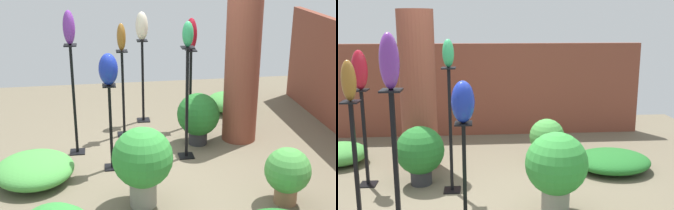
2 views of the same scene
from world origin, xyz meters
The scene contains 19 objects.
ground_plane centered at (0.00, 0.00, 0.00)m, with size 8.00×8.00×0.00m, color #6B604C.
brick_pillar centered at (-0.92, 1.23, 1.08)m, with size 0.48×0.48×2.16m, color brown.
pedestal_violet centered at (-0.78, -1.08, 0.69)m, with size 0.20×0.20×1.50m.
pedestal_jade centered at (-0.44, 0.36, 0.69)m, with size 0.20×0.20×1.49m.
pedestal_bronze centered at (-1.31, -0.41, 0.59)m, with size 0.20×0.20×1.28m.
pedestal_ruby centered at (-1.50, 0.62, 0.55)m, with size 0.20×0.20×1.21m.
pedestal_ivory centered at (-1.84, -0.07, 0.60)m, with size 0.20×0.20×1.31m.
pedestal_cobalt centered at (-0.25, -0.63, 0.50)m, with size 0.20×0.20×1.10m.
art_vase_violet centered at (-0.78, -1.08, 1.71)m, with size 0.15×0.15×0.43m, color #6B2D8C.
art_vase_jade centered at (-0.44, 0.36, 1.65)m, with size 0.13×0.14×0.32m, color #2D9356.
art_vase_bronze centered at (-1.31, -0.41, 1.47)m, with size 0.14×0.12×0.39m, color brown.
art_vase_ruby centered at (-1.50, 0.62, 1.45)m, with size 0.19×0.17×0.47m, color maroon.
art_vase_ivory centered at (-1.84, -0.07, 1.52)m, with size 0.18×0.19×0.43m, color beige.
art_vase_cobalt centered at (-0.25, -0.63, 1.30)m, with size 0.21×0.23×0.39m, color #192D9E.
potted_plant_mid_right centered at (0.68, -0.32, 0.53)m, with size 0.65×0.65×0.90m.
potted_plant_front_left centered at (0.86, 1.23, 0.37)m, with size 0.50×0.50×0.65m.
potted_plant_walkway_edge centered at (-0.84, 0.60, 0.42)m, with size 0.60×0.60×0.74m.
foliage_bed_east centered at (-0.04, -1.56, 0.16)m, with size 0.96×0.94×0.31m, color #479942.
foliage_bed_rear centered at (-2.10, 1.40, 0.15)m, with size 0.78×0.72×0.30m, color #479942.
Camera 1 is at (5.14, -0.71, 2.74)m, focal length 50.00 mm.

